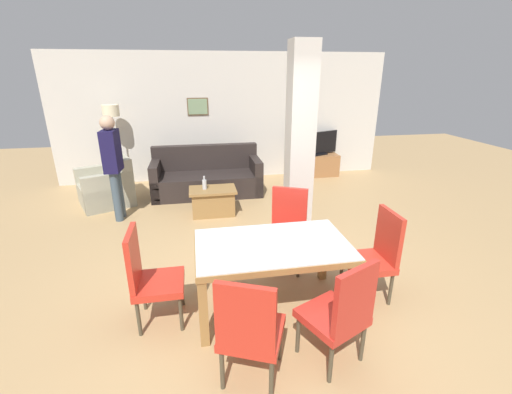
# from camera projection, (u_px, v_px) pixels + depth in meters

# --- Properties ---
(ground_plane) EXTENTS (18.00, 18.00, 0.00)m
(ground_plane) POSITION_uv_depth(u_px,v_px,m) (271.00, 306.00, 3.58)
(ground_plane) COLOR tan
(back_wall) EXTENTS (7.20, 0.09, 2.70)m
(back_wall) POSITION_uv_depth(u_px,v_px,m) (225.00, 118.00, 7.48)
(back_wall) COLOR beige
(back_wall) RESTS_ON ground_plane
(divider_pillar) EXTENTS (0.35, 0.33, 2.70)m
(divider_pillar) POSITION_uv_depth(u_px,v_px,m) (300.00, 144.00, 4.77)
(divider_pillar) COLOR beige
(divider_pillar) RESTS_ON ground_plane
(dining_table) EXTENTS (1.51, 0.91, 0.74)m
(dining_table) POSITION_uv_depth(u_px,v_px,m) (272.00, 257.00, 3.38)
(dining_table) COLOR olive
(dining_table) RESTS_ON ground_plane
(dining_chair_near_right) EXTENTS (0.61, 0.61, 0.98)m
(dining_chair_near_right) POSITION_uv_depth(u_px,v_px,m) (341.00, 312.00, 2.72)
(dining_chair_near_right) COLOR red
(dining_chair_near_right) RESTS_ON ground_plane
(dining_chair_near_left) EXTENTS (0.60, 0.60, 0.98)m
(dining_chair_near_left) POSITION_uv_depth(u_px,v_px,m) (250.00, 329.00, 2.54)
(dining_chair_near_left) COLOR red
(dining_chair_near_left) RESTS_ON ground_plane
(dining_chair_far_right) EXTENTS (0.61, 0.61, 0.98)m
(dining_chair_far_right) POSITION_uv_depth(u_px,v_px,m) (287.00, 226.00, 4.21)
(dining_chair_far_right) COLOR red
(dining_chair_far_right) RESTS_ON ground_plane
(dining_chair_head_right) EXTENTS (0.46, 0.46, 0.98)m
(dining_chair_head_right) POSITION_uv_depth(u_px,v_px,m) (376.00, 253.00, 3.59)
(dining_chair_head_right) COLOR red
(dining_chair_head_right) RESTS_ON ground_plane
(dining_chair_head_left) EXTENTS (0.46, 0.46, 0.98)m
(dining_chair_head_left) POSITION_uv_depth(u_px,v_px,m) (149.00, 275.00, 3.21)
(dining_chair_head_left) COLOR red
(dining_chair_head_left) RESTS_ON ground_plane
(sofa) EXTENTS (2.09, 0.89, 0.92)m
(sofa) POSITION_uv_depth(u_px,v_px,m) (207.00, 178.00, 6.79)
(sofa) COLOR black
(sofa) RESTS_ON ground_plane
(armchair) EXTENTS (1.12, 1.11, 0.87)m
(armchair) POSITION_uv_depth(u_px,v_px,m) (108.00, 188.00, 6.24)
(armchair) COLOR #A7A48E
(armchair) RESTS_ON ground_plane
(coffee_table) EXTENTS (0.78, 0.50, 0.45)m
(coffee_table) POSITION_uv_depth(u_px,v_px,m) (213.00, 201.00, 5.81)
(coffee_table) COLOR olive
(coffee_table) RESTS_ON ground_plane
(bottle) EXTENTS (0.07, 0.07, 0.23)m
(bottle) POSITION_uv_depth(u_px,v_px,m) (204.00, 184.00, 5.70)
(bottle) COLOR #B2B7BC
(bottle) RESTS_ON coffee_table
(tv_stand) EXTENTS (0.94, 0.40, 0.50)m
(tv_stand) POSITION_uv_depth(u_px,v_px,m) (317.00, 165.00, 7.96)
(tv_stand) COLOR #966239
(tv_stand) RESTS_ON ground_plane
(tv_screen) EXTENTS (0.98, 0.42, 0.53)m
(tv_screen) POSITION_uv_depth(u_px,v_px,m) (319.00, 144.00, 7.78)
(tv_screen) COLOR black
(tv_screen) RESTS_ON tv_stand
(floor_lamp) EXTENTS (0.31, 0.31, 1.70)m
(floor_lamp) POSITION_uv_depth(u_px,v_px,m) (112.00, 119.00, 6.70)
(floor_lamp) COLOR #B7B7BC
(floor_lamp) RESTS_ON ground_plane
(standing_person) EXTENTS (0.24, 0.39, 1.69)m
(standing_person) POSITION_uv_depth(u_px,v_px,m) (113.00, 162.00, 5.38)
(standing_person) COLOR #3D4D59
(standing_person) RESTS_ON ground_plane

